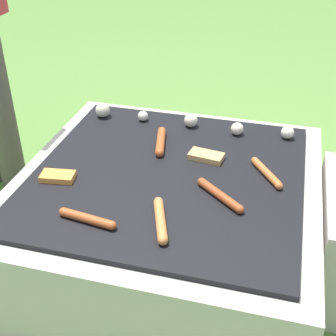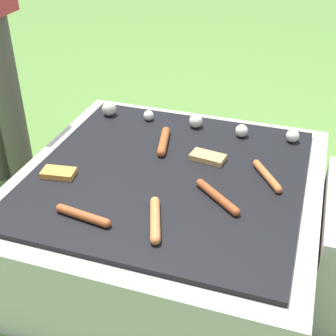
{
  "view_description": "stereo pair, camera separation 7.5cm",
  "coord_description": "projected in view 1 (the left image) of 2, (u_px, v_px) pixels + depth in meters",
  "views": [
    {
      "loc": [
        0.33,
        -1.25,
        1.21
      ],
      "look_at": [
        0.0,
        0.0,
        0.39
      ],
      "focal_mm": 50.0,
      "sensor_mm": 36.0,
      "label": 1
    },
    {
      "loc": [
        0.4,
        -1.23,
        1.21
      ],
      "look_at": [
        0.0,
        0.0,
        0.39
      ],
      "focal_mm": 50.0,
      "sensor_mm": 36.0,
      "label": 2
    }
  ],
  "objects": [
    {
      "name": "bread_slice_left",
      "position": [
        58.0,
        176.0,
        1.51
      ],
      "size": [
        0.12,
        0.08,
        0.02
      ],
      "color": "#D18438",
      "rests_on": "grill"
    },
    {
      "name": "sausage_mid_right",
      "position": [
        87.0,
        218.0,
        1.33
      ],
      "size": [
        0.18,
        0.05,
        0.03
      ],
      "color": "#A34C23",
      "rests_on": "grill"
    },
    {
      "name": "grill",
      "position": [
        168.0,
        217.0,
        1.65
      ],
      "size": [
        0.99,
        0.99,
        0.37
      ],
      "color": "#B2AA9E",
      "rests_on": "ground_plane"
    },
    {
      "name": "sausage_front_center",
      "position": [
        220.0,
        195.0,
        1.42
      ],
      "size": [
        0.16,
        0.14,
        0.03
      ],
      "color": "#93421E",
      "rests_on": "grill"
    },
    {
      "name": "bread_slice_right",
      "position": [
        206.0,
        156.0,
        1.62
      ],
      "size": [
        0.13,
        0.08,
        0.02
      ],
      "color": "tan",
      "rests_on": "grill"
    },
    {
      "name": "sausage_front_right",
      "position": [
        160.0,
        220.0,
        1.32
      ],
      "size": [
        0.09,
        0.19,
        0.03
      ],
      "color": "#C6753D",
      "rests_on": "grill"
    },
    {
      "name": "ground_plane",
      "position": [
        168.0,
        255.0,
        1.74
      ],
      "size": [
        14.0,
        14.0,
        0.0
      ],
      "primitive_type": "plane",
      "color": "#567F38"
    },
    {
      "name": "sausage_back_center",
      "position": [
        161.0,
        141.0,
        1.7
      ],
      "size": [
        0.07,
        0.19,
        0.03
      ],
      "color": "#A34C23",
      "rests_on": "grill"
    },
    {
      "name": "sausage_back_right",
      "position": [
        266.0,
        172.0,
        1.53
      ],
      "size": [
        0.11,
        0.15,
        0.02
      ],
      "color": "#B7602D",
      "rests_on": "grill"
    },
    {
      "name": "mushroom_row",
      "position": [
        181.0,
        120.0,
        1.82
      ],
      "size": [
        0.78,
        0.07,
        0.06
      ],
      "color": "beige",
      "rests_on": "grill"
    }
  ]
}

